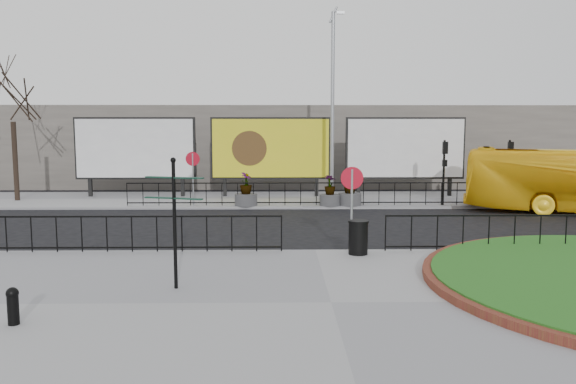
{
  "coord_description": "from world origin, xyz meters",
  "views": [
    {
      "loc": [
        -1.07,
        -16.17,
        3.7
      ],
      "look_at": [
        -0.78,
        1.77,
        1.62
      ],
      "focal_mm": 35.0,
      "sensor_mm": 36.0,
      "label": 1
    }
  ],
  "objects_px": {
    "lamp_post": "(333,104)",
    "fingerpost_sign": "(174,210)",
    "litter_bin": "(358,237)",
    "planter_a": "(246,194)",
    "billboard_mid": "(271,149)",
    "planter_b": "(330,195)",
    "planter_c": "(350,193)",
    "bollard": "(13,304)"
  },
  "relations": [
    {
      "from": "lamp_post",
      "to": "planter_a",
      "type": "bearing_deg",
      "value": -158.66
    },
    {
      "from": "fingerpost_sign",
      "to": "planter_c",
      "type": "relative_size",
      "value": 1.83
    },
    {
      "from": "litter_bin",
      "to": "planter_a",
      "type": "distance_m",
      "value": 10.68
    },
    {
      "from": "lamp_post",
      "to": "litter_bin",
      "type": "bearing_deg",
      "value": -91.67
    },
    {
      "from": "billboard_mid",
      "to": "fingerpost_sign",
      "type": "bearing_deg",
      "value": -96.33
    },
    {
      "from": "bollard",
      "to": "planter_b",
      "type": "xyz_separation_m",
      "value": [
        7.18,
        15.6,
        0.11
      ]
    },
    {
      "from": "lamp_post",
      "to": "fingerpost_sign",
      "type": "distance_m",
      "value": 15.97
    },
    {
      "from": "billboard_mid",
      "to": "planter_c",
      "type": "bearing_deg",
      "value": -43.45
    },
    {
      "from": "planter_b",
      "to": "planter_c",
      "type": "height_order",
      "value": "planter_c"
    },
    {
      "from": "lamp_post",
      "to": "planter_b",
      "type": "distance_m",
      "value": 4.51
    },
    {
      "from": "fingerpost_sign",
      "to": "bollard",
      "type": "relative_size",
      "value": 4.2
    },
    {
      "from": "billboard_mid",
      "to": "fingerpost_sign",
      "type": "height_order",
      "value": "billboard_mid"
    },
    {
      "from": "billboard_mid",
      "to": "planter_b",
      "type": "relative_size",
      "value": 4.38
    },
    {
      "from": "planter_b",
      "to": "planter_a",
      "type": "bearing_deg",
      "value": -180.0
    },
    {
      "from": "lamp_post",
      "to": "fingerpost_sign",
      "type": "height_order",
      "value": "lamp_post"
    },
    {
      "from": "billboard_mid",
      "to": "planter_a",
      "type": "xyz_separation_m",
      "value": [
        -1.09,
        -3.57,
        -1.94
      ]
    },
    {
      "from": "lamp_post",
      "to": "planter_b",
      "type": "xyz_separation_m",
      "value": [
        -0.24,
        -1.6,
        -4.21
      ]
    },
    {
      "from": "fingerpost_sign",
      "to": "billboard_mid",
      "type": "bearing_deg",
      "value": 103.64
    },
    {
      "from": "litter_bin",
      "to": "planter_b",
      "type": "distance_m",
      "value": 10.0
    },
    {
      "from": "litter_bin",
      "to": "planter_a",
      "type": "relative_size",
      "value": 0.63
    },
    {
      "from": "litter_bin",
      "to": "planter_c",
      "type": "height_order",
      "value": "planter_c"
    },
    {
      "from": "bollard",
      "to": "planter_c",
      "type": "distance_m",
      "value": 17.65
    },
    {
      "from": "lamp_post",
      "to": "bollard",
      "type": "distance_m",
      "value": 19.23
    },
    {
      "from": "lamp_post",
      "to": "planter_c",
      "type": "xyz_separation_m",
      "value": [
        0.69,
        -1.53,
        -4.13
      ]
    },
    {
      "from": "litter_bin",
      "to": "planter_b",
      "type": "relative_size",
      "value": 0.68
    },
    {
      "from": "planter_a",
      "to": "fingerpost_sign",
      "type": "bearing_deg",
      "value": -93.38
    },
    {
      "from": "lamp_post",
      "to": "planter_c",
      "type": "height_order",
      "value": "lamp_post"
    },
    {
      "from": "bollard",
      "to": "planter_c",
      "type": "xyz_separation_m",
      "value": [
        8.11,
        15.67,
        0.19
      ]
    },
    {
      "from": "planter_a",
      "to": "billboard_mid",
      "type": "bearing_deg",
      "value": 73.06
    },
    {
      "from": "planter_a",
      "to": "planter_b",
      "type": "xyz_separation_m",
      "value": [
        3.86,
        0.0,
        -0.05
      ]
    },
    {
      "from": "fingerpost_sign",
      "to": "planter_c",
      "type": "xyz_separation_m",
      "value": [
        5.57,
        13.39,
        -1.2
      ]
    },
    {
      "from": "bollard",
      "to": "planter_a",
      "type": "height_order",
      "value": "planter_a"
    },
    {
      "from": "litter_bin",
      "to": "planter_a",
      "type": "xyz_separation_m",
      "value": [
        -3.76,
        10.0,
        0.05
      ]
    },
    {
      "from": "bollard",
      "to": "planter_a",
      "type": "distance_m",
      "value": 15.96
    },
    {
      "from": "planter_c",
      "to": "planter_a",
      "type": "bearing_deg",
      "value": -179.21
    },
    {
      "from": "lamp_post",
      "to": "fingerpost_sign",
      "type": "xyz_separation_m",
      "value": [
        -4.88,
        -14.92,
        -2.94
      ]
    },
    {
      "from": "lamp_post",
      "to": "planter_b",
      "type": "bearing_deg",
      "value": -98.4
    },
    {
      "from": "billboard_mid",
      "to": "planter_b",
      "type": "distance_m",
      "value": 4.94
    },
    {
      "from": "litter_bin",
      "to": "planter_c",
      "type": "relative_size",
      "value": 0.6
    },
    {
      "from": "fingerpost_sign",
      "to": "planter_b",
      "type": "bearing_deg",
      "value": 90.75
    },
    {
      "from": "billboard_mid",
      "to": "litter_bin",
      "type": "bearing_deg",
      "value": -78.87
    },
    {
      "from": "bollard",
      "to": "litter_bin",
      "type": "height_order",
      "value": "litter_bin"
    }
  ]
}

